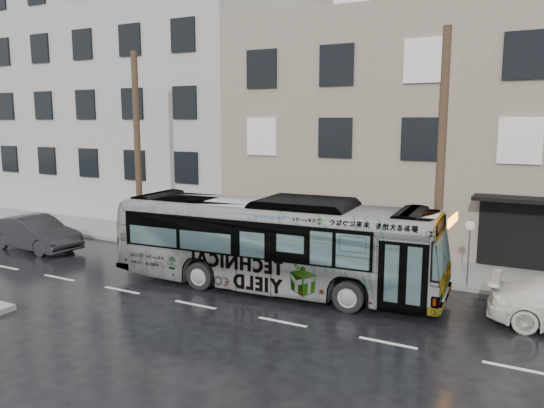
{
  "coord_description": "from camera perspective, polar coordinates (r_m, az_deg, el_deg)",
  "views": [
    {
      "loc": [
        10.03,
        -15.96,
        5.94
      ],
      "look_at": [
        0.17,
        2.5,
        2.66
      ],
      "focal_mm": 35.0,
      "sensor_mm": 36.0,
      "label": 1
    }
  ],
  "objects": [
    {
      "name": "bus",
      "position": [
        18.81,
        0.15,
        -4.26
      ],
      "size": [
        12.04,
        3.51,
        3.31
      ],
      "primitive_type": "imported",
      "rotation": [
        0.0,
        0.0,
        1.63
      ],
      "color": "#B2B2B2",
      "rests_on": "ground"
    },
    {
      "name": "ground",
      "position": [
        19.76,
        -3.91,
        -8.61
      ],
      "size": [
        120.0,
        120.0,
        0.0
      ],
      "primitive_type": "plane",
      "color": "black",
      "rests_on": "ground"
    },
    {
      "name": "utility_pole_rear",
      "position": [
        26.07,
        -14.27,
        5.79
      ],
      "size": [
        0.3,
        0.3,
        9.0
      ],
      "primitive_type": "cylinder",
      "color": "#4C3826",
      "rests_on": "sidewalk"
    },
    {
      "name": "dark_sedan",
      "position": [
        26.98,
        -24.11,
        -2.88
      ],
      "size": [
        4.93,
        1.97,
        1.59
      ],
      "primitive_type": "imported",
      "rotation": [
        0.0,
        0.0,
        1.51
      ],
      "color": "black",
      "rests_on": "ground"
    },
    {
      "name": "building_grey",
      "position": [
        41.22,
        -15.1,
        11.46
      ],
      "size": [
        26.0,
        15.0,
        16.0
      ],
      "primitive_type": "cube",
      "color": "#A5A39C",
      "rests_on": "ground"
    },
    {
      "name": "sign_post",
      "position": [
        19.94,
        20.4,
        -4.97
      ],
      "size": [
        0.06,
        0.06,
        2.4
      ],
      "primitive_type": "cylinder",
      "color": "slate",
      "rests_on": "sidewalk"
    },
    {
      "name": "sidewalk",
      "position": [
        23.87,
        2.35,
        -5.33
      ],
      "size": [
        90.0,
        3.6,
        0.15
      ],
      "primitive_type": "cube",
      "color": "gray",
      "rests_on": "ground"
    },
    {
      "name": "utility_pole_front",
      "position": [
        19.62,
        17.73,
        4.71
      ],
      "size": [
        0.3,
        0.3,
        9.0
      ],
      "primitive_type": "cylinder",
      "color": "#4C3826",
      "rests_on": "sidewalk"
    },
    {
      "name": "building_taupe",
      "position": [
        29.1,
        18.31,
        7.59
      ],
      "size": [
        20.0,
        12.0,
        11.0
      ],
      "primitive_type": "cube",
      "color": "gray",
      "rests_on": "ground"
    }
  ]
}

